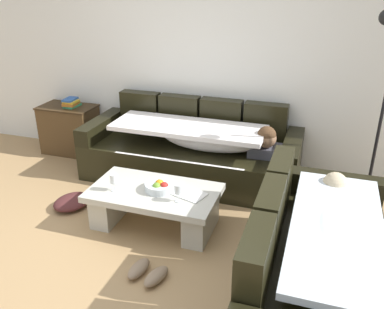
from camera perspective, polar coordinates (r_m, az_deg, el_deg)
name	(u,v)px	position (r m, az deg, el deg)	size (l,w,h in m)	color
ground_plane	(114,256)	(3.71, -10.68, -13.60)	(14.00, 14.00, 0.00)	#A98456
back_wall	(193,54)	(5.01, 0.11, 13.69)	(9.00, 0.10, 2.70)	white
couch_along_wall	(194,152)	(4.77, 0.31, 0.31)	(2.45, 0.92, 0.88)	black
couch_near_window	(317,263)	(3.16, 16.85, -14.18)	(0.92, 2.02, 0.88)	black
coffee_table	(155,203)	(3.94, -5.19, -6.70)	(1.20, 0.68, 0.38)	beige
fruit_bowl	(160,186)	(3.84, -4.46, -4.40)	(0.28, 0.28, 0.10)	silver
wine_glass_near_left	(114,179)	(3.85, -10.74, -3.39)	(0.07, 0.07, 0.17)	silver
wine_glass_near_right	(178,190)	(3.62, -1.92, -4.88)	(0.07, 0.07, 0.17)	silver
open_magazine	(190,194)	(3.77, -0.31, -5.51)	(0.28, 0.21, 0.01)	white
side_cabinet	(70,129)	(5.74, -16.50, 3.36)	(0.72, 0.44, 0.64)	#4B341C
book_stack_on_cabinet	(71,103)	(5.58, -16.34, 6.86)	(0.18, 0.24, 0.11)	#338C59
floor_lamp	(379,102)	(4.28, 24.37, 6.61)	(0.33, 0.31, 1.95)	black
pair_of_shoes	(147,272)	(3.43, -6.19, -15.88)	(0.34, 0.33, 0.09)	#8C7259
crumpled_garment	(72,202)	(4.47, -16.22, -6.28)	(0.40, 0.32, 0.12)	#4C2323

